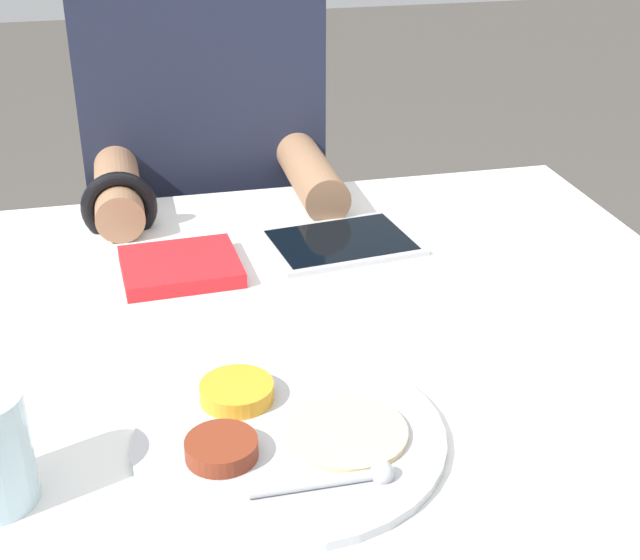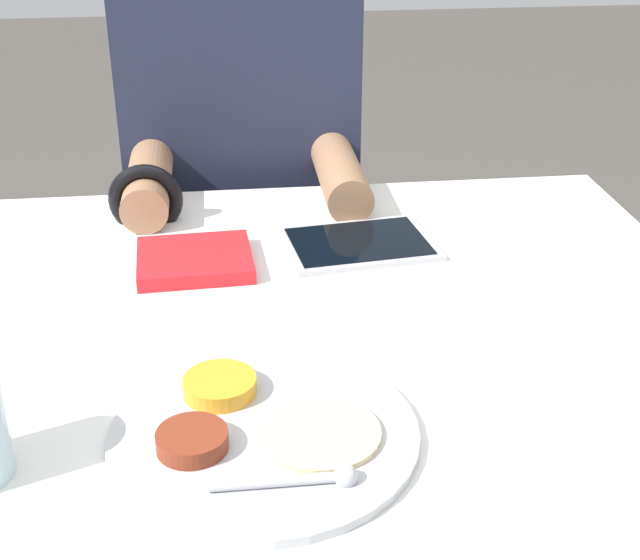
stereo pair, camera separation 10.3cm
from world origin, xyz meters
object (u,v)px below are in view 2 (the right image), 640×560
(thali_tray, at_px, (260,431))
(red_notebook, at_px, (195,261))
(tablet_device, at_px, (359,244))
(person_diner, at_px, (245,249))

(thali_tray, bearing_deg, red_notebook, 99.66)
(thali_tray, relative_size, tablet_device, 1.35)
(thali_tray, relative_size, red_notebook, 1.90)
(thali_tray, xyz_separation_m, red_notebook, (-0.07, 0.38, 0.00))
(thali_tray, bearing_deg, tablet_device, 68.92)
(person_diner, bearing_deg, thali_tray, -90.87)
(red_notebook, bearing_deg, tablet_device, 9.28)
(person_diner, bearing_deg, red_notebook, -100.17)
(red_notebook, xyz_separation_m, person_diner, (0.08, 0.44, -0.19))
(tablet_device, bearing_deg, person_diner, 110.68)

